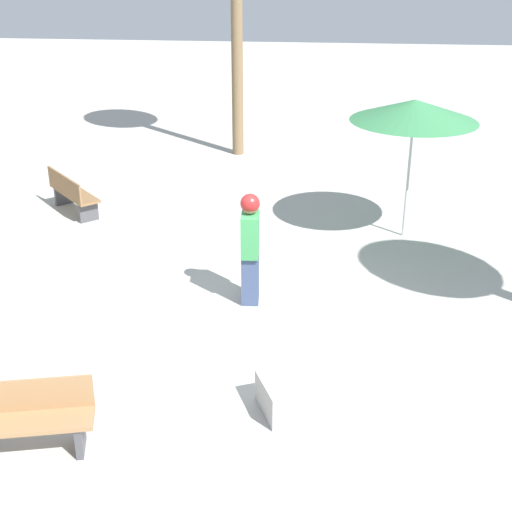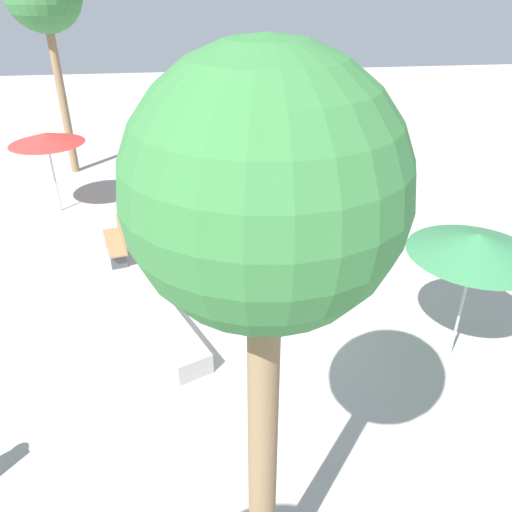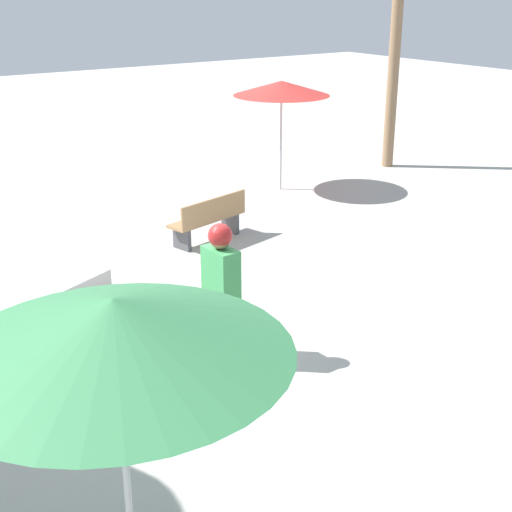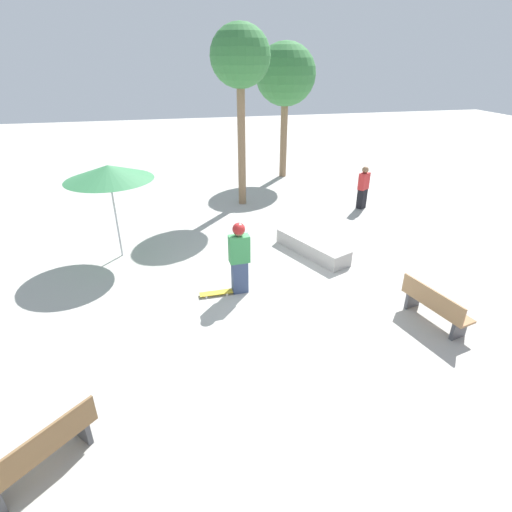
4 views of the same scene
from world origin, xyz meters
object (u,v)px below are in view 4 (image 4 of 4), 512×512
Objects in this scene: shade_umbrella_green at (108,173)px; bystander_watching at (363,188)px; skateboard at (216,293)px; skater_main at (239,256)px; palm_tree_center_right at (240,60)px; concrete_ledge at (312,247)px; palm_tree_right at (286,76)px; bench_far at (435,305)px; bench_near at (40,451)px.

shade_umbrella_green is 8.97m from bystander_watching.
skater_main is at bearing -176.60° from skateboard.
skateboard is 7.91m from bystander_watching.
palm_tree_center_right is (6.42, -1.88, 4.98)m from skateboard.
shade_umbrella_green is (2.66, 2.98, 1.46)m from skater_main.
bystander_watching is (2.20, -8.54, -1.65)m from shade_umbrella_green.
concrete_ledge is 0.44× the size of palm_tree_right.
palm_tree_center_right is at bearing 13.46° from concrete_ledge.
bystander_watching is (7.01, -1.73, 0.36)m from bench_far.
bystander_watching is (-1.51, -4.28, -4.25)m from palm_tree_center_right.
palm_tree_right is 3.63× the size of bystander_watching.
palm_tree_right reaches higher than bench_near.
concrete_ledge reaches higher than skateboard.
skater_main is at bearing -131.77° from shade_umbrella_green.
bystander_watching is at bearing 2.29° from bench_near.
skater_main is 0.29× the size of palm_tree_center_right.
shade_umbrella_green is 6.22m from palm_tree_center_right.
shade_umbrella_green is (4.81, 6.81, 2.01)m from bench_far.
bench_far is at bearing -159.48° from concrete_ledge.
bench_near is 16.22m from palm_tree_right.
skateboard is 4.91m from bench_far.
bystander_watching is (4.86, -5.56, -0.18)m from skater_main.
palm_tree_center_right reaches higher than skater_main.
skater_main is at bearing 123.20° from concrete_ledge.
bystander_watching is at bearing -141.98° from skater_main.
skater_main is 1.14× the size of bystander_watching.
palm_tree_center_right is at bearing -48.94° from shade_umbrella_green.
bench_far is (-3.74, -1.40, 0.21)m from concrete_ledge.
palm_tree_right is 0.93× the size of palm_tree_center_right.
shade_umbrella_green is 10.08m from palm_tree_right.
bystander_watching is at bearing -75.56° from shade_umbrella_green.
shade_umbrella_green reaches higher than skater_main.
palm_tree_center_right is (-3.42, 2.60, 0.66)m from palm_tree_right.
palm_tree_right reaches higher than bystander_watching.
shade_umbrella_green reaches higher than bench_far.
palm_tree_center_right is 6.22m from bystander_watching.
bench_near is 7.59m from bench_far.
skateboard is at bearing 118.49° from concrete_ledge.
shade_umbrella_green is at bearing -19.24° from bystander_watching.
bystander_watching reaches higher than skateboard.
skater_main is 7.39m from bystander_watching.
skateboard is at bearing 1.94° from skater_main.
concrete_ledge is 8.23m from bench_near.
skater_main is at bearing 7.06° from bench_near.
skater_main is 0.72× the size of concrete_ledge.
skater_main is at bearing 168.61° from palm_tree_center_right.
skater_main reaches higher than skateboard.
skater_main reaches higher than concrete_ledge.
bench_far is 1.05× the size of bystander_watching.
palm_tree_center_right is (10.47, -4.80, 4.61)m from bench_near.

